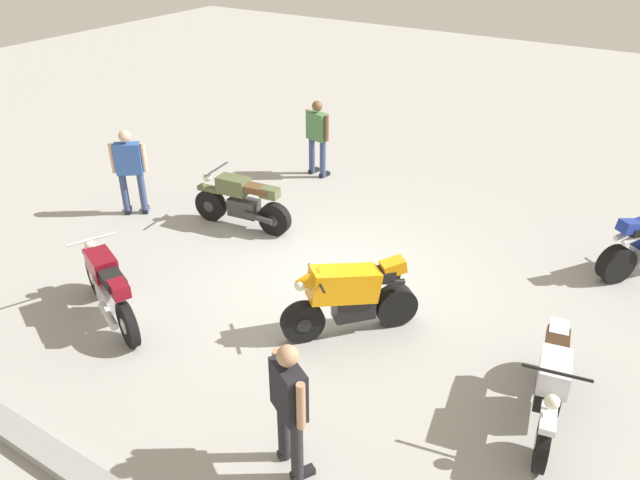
% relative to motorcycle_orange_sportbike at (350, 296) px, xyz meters
% --- Properties ---
extents(ground_plane, '(40.00, 40.00, 0.00)m').
position_rel_motorcycle_orange_sportbike_xyz_m(ground_plane, '(0.85, -0.91, -0.59)').
color(ground_plane, '#9E9E99').
extents(motorcycle_orange_sportbike, '(1.42, 1.60, 1.14)m').
position_rel_motorcycle_orange_sportbike_xyz_m(motorcycle_orange_sportbike, '(0.00, 0.00, 0.00)').
color(motorcycle_orange_sportbike, black).
rests_on(motorcycle_orange_sportbike, ground).
extents(motorcycle_olive_vintage, '(1.95, 0.70, 1.07)m').
position_rel_motorcycle_orange_sportbike_xyz_m(motorcycle_olive_vintage, '(3.20, -1.66, -0.11)').
color(motorcycle_olive_vintage, black).
rests_on(motorcycle_olive_vintage, ground).
extents(motorcycle_maroon_cruiser, '(1.96, 1.02, 1.09)m').
position_rel_motorcycle_orange_sportbike_xyz_m(motorcycle_maroon_cruiser, '(3.01, 1.55, -0.07)').
color(motorcycle_maroon_cruiser, black).
rests_on(motorcycle_maroon_cruiser, ground).
extents(motorcycle_silver_cruiser, '(0.70, 2.07, 1.09)m').
position_rel_motorcycle_orange_sportbike_xyz_m(motorcycle_silver_cruiser, '(-2.74, 0.19, -0.07)').
color(motorcycle_silver_cruiser, black).
rests_on(motorcycle_silver_cruiser, ground).
extents(person_in_green_shirt, '(0.64, 0.38, 1.64)m').
position_rel_motorcycle_orange_sportbike_xyz_m(person_in_green_shirt, '(3.35, -4.41, 0.34)').
color(person_in_green_shirt, '#384772').
rests_on(person_in_green_shirt, ground).
extents(person_in_black_shirt, '(0.60, 0.48, 1.63)m').
position_rel_motorcycle_orange_sportbike_xyz_m(person_in_black_shirt, '(-0.67, 2.37, 0.33)').
color(person_in_black_shirt, '#262628').
rests_on(person_in_black_shirt, ground).
extents(person_in_blue_shirt, '(0.56, 0.52, 1.66)m').
position_rel_motorcycle_orange_sportbike_xyz_m(person_in_blue_shirt, '(5.27, -1.00, 0.35)').
color(person_in_blue_shirt, '#384772').
rests_on(person_in_blue_shirt, ground).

